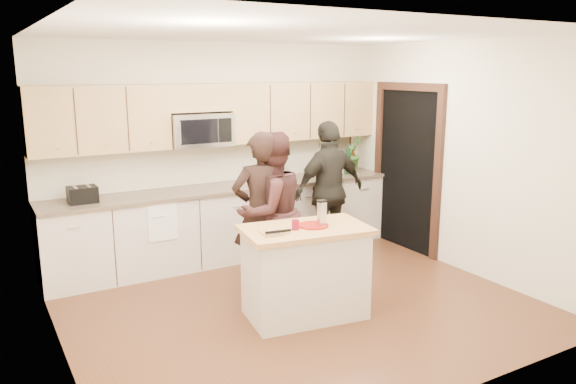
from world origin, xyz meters
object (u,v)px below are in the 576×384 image
woman_left (261,212)px  woman_right (329,190)px  island (305,272)px  woman_center (271,212)px  toaster (82,195)px

woman_left → woman_right: size_ratio=0.99×
island → woman_left: 0.92m
island → woman_right: bearing=56.8°
island → woman_left: size_ratio=0.74×
woman_center → woman_right: 1.28m
island → woman_left: (-0.06, 0.81, 0.42)m
toaster → woman_left: woman_left is taller
woman_center → woman_right: bearing=-165.1°
woman_left → woman_center: bearing=174.3°
woman_center → woman_right: woman_right is taller
island → woman_center: size_ratio=0.75×
island → woman_center: bearing=94.7°
island → toaster: bearing=138.9°
woman_center → woman_right: size_ratio=0.99×
toaster → woman_right: bearing=-11.7°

